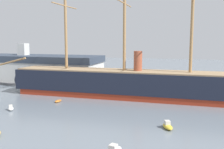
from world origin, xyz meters
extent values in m
cube|color=maroon|center=(3.15, 46.11, 0.79)|extent=(60.64, 9.52, 1.58)
cube|color=black|center=(3.15, 46.11, 4.39)|extent=(63.17, 9.91, 5.63)
ellipsoid|color=black|center=(-25.88, 45.90, 3.61)|extent=(11.42, 8.60, 7.21)
cube|color=#9E7F5B|center=(3.15, 46.11, 7.38)|extent=(61.90, 9.15, 0.34)
cylinder|color=#A37A4C|center=(-14.20, 45.98, 21.86)|extent=(0.79, 0.79, 29.30)
cylinder|color=#A37A4C|center=(-14.20, 45.98, 25.38)|extent=(0.42, 15.15, 0.32)
cylinder|color=#A37A4C|center=(3.15, 46.11, 21.86)|extent=(0.79, 0.79, 29.30)
cylinder|color=#A37A4C|center=(3.15, 46.11, 25.38)|extent=(0.42, 15.15, 0.32)
cylinder|color=#A37A4C|center=(20.50, 46.23, 21.86)|extent=(0.79, 0.79, 29.30)
cylinder|color=#A37A4C|center=(20.50, 46.23, 25.38)|extent=(0.42, 15.15, 0.32)
cylinder|color=#A37A4C|center=(-32.96, 45.85, 9.04)|extent=(9.98, 0.63, 3.00)
cylinder|color=#9E4C33|center=(6.94, 46.13, 10.03)|extent=(2.25, 2.25, 5.63)
cube|color=beige|center=(10.79, 9.97, 1.09)|extent=(1.17, 1.27, 0.84)
ellipsoid|color=silver|center=(-18.15, 25.62, 0.34)|extent=(2.74, 3.03, 0.68)
cube|color=beige|center=(-18.03, 25.46, 0.88)|extent=(1.16, 1.18, 0.68)
ellipsoid|color=gold|center=(17.04, 23.20, 0.39)|extent=(2.66, 3.64, 0.78)
cube|color=beige|center=(16.94, 23.41, 1.02)|extent=(1.25, 1.31, 0.78)
ellipsoid|color=orange|center=(-11.53, 35.56, 0.30)|extent=(1.34, 2.60, 0.59)
cube|color=#4C4C51|center=(-11.53, 35.56, 0.52)|extent=(0.95, 0.32, 0.09)
ellipsoid|color=gold|center=(27.61, 51.95, 0.54)|extent=(4.01, 4.95, 1.08)
cube|color=beige|center=(27.45, 51.68, 1.40)|extent=(1.80, 1.85, 1.08)
cube|color=#565659|center=(-34.54, 61.77, 0.40)|extent=(52.66, 18.69, 0.80)
cube|color=silver|center=(-34.54, 61.77, 4.30)|extent=(47.87, 15.58, 7.01)
cube|color=#333D4C|center=(-34.54, 61.77, 8.95)|extent=(48.83, 15.89, 2.28)
cube|color=silver|center=(-40.03, 61.77, 12.30)|extent=(3.20, 3.20, 4.42)
camera|label=1|loc=(20.62, -23.02, 15.84)|focal=41.97mm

